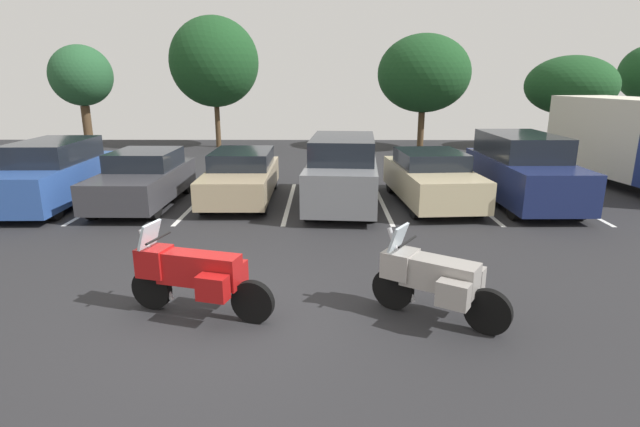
# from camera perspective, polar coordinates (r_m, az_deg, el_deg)

# --- Properties ---
(ground) EXTENTS (44.00, 44.00, 0.10)m
(ground) POSITION_cam_1_polar(r_m,az_deg,el_deg) (7.81, -11.35, -11.92)
(ground) COLOR #262628
(motorcycle_touring) EXTENTS (2.29, 1.05, 1.41)m
(motorcycle_touring) POSITION_cam_1_polar(r_m,az_deg,el_deg) (7.68, -14.35, -6.80)
(motorcycle_touring) COLOR black
(motorcycle_touring) RESTS_ON ground
(motorcycle_second) EXTENTS (1.85, 1.37, 1.37)m
(motorcycle_second) POSITION_cam_1_polar(r_m,az_deg,el_deg) (7.50, 13.03, -7.34)
(motorcycle_second) COLOR black
(motorcycle_second) RESTS_ON ground
(parking_stripes) EXTENTS (21.62, 4.93, 0.01)m
(parking_stripes) POSITION_cam_1_polar(r_m,az_deg,el_deg) (14.83, -13.96, 1.33)
(parking_stripes) COLOR silver
(parking_stripes) RESTS_ON ground
(car_blue) EXTENTS (1.94, 4.78, 1.79)m
(car_blue) POSITION_cam_1_polar(r_m,az_deg,el_deg) (15.88, -28.48, 4.04)
(car_blue) COLOR #2D519E
(car_blue) RESTS_ON ground
(car_charcoal) EXTENTS (1.87, 4.35, 1.50)m
(car_charcoal) POSITION_cam_1_polar(r_m,az_deg,el_deg) (14.83, -19.73, 3.78)
(car_charcoal) COLOR #38383D
(car_charcoal) RESTS_ON ground
(car_tan) EXTENTS (1.85, 4.48, 1.43)m
(car_tan) POSITION_cam_1_polar(r_m,az_deg,el_deg) (14.69, -9.05, 4.30)
(car_tan) COLOR tan
(car_tan) RESTS_ON ground
(car_grey) EXTENTS (2.20, 4.88, 1.93)m
(car_grey) POSITION_cam_1_polar(r_m,az_deg,el_deg) (13.87, 2.62, 4.84)
(car_grey) COLOR slate
(car_grey) RESTS_ON ground
(car_champagne) EXTENTS (2.21, 4.55, 1.49)m
(car_champagne) POSITION_cam_1_polar(r_m,az_deg,el_deg) (14.41, 12.73, 4.00)
(car_champagne) COLOR #C1B289
(car_champagne) RESTS_ON ground
(car_navy) EXTENTS (1.99, 4.77, 1.95)m
(car_navy) POSITION_cam_1_polar(r_m,az_deg,el_deg) (15.20, 22.38, 4.67)
(car_navy) COLOR navy
(car_navy) RESTS_ON ground
(box_truck) EXTENTS (3.16, 6.62, 2.85)m
(box_truck) POSITION_cam_1_polar(r_m,az_deg,el_deg) (19.26, 32.53, 7.18)
(box_truck) COLOR navy
(box_truck) RESTS_ON ground
(tree_far_left) EXTENTS (4.32, 4.32, 4.56)m
(tree_far_left) POSITION_cam_1_polar(r_m,az_deg,el_deg) (27.82, 27.00, 13.04)
(tree_far_left) COLOR #4C3823
(tree_far_left) RESTS_ON ground
(tree_far_right) EXTENTS (4.42, 4.42, 6.46)m
(tree_far_right) POSITION_cam_1_polar(r_m,az_deg,el_deg) (26.38, -12.11, 16.74)
(tree_far_right) COLOR #4C3823
(tree_far_right) RESTS_ON ground
(tree_center_right) EXTENTS (4.49, 4.49, 5.56)m
(tree_center_right) POSITION_cam_1_polar(r_m,az_deg,el_deg) (25.47, 11.91, 15.54)
(tree_center_right) COLOR #4C3823
(tree_center_right) RESTS_ON ground
(tree_center_left) EXTENTS (2.73, 2.73, 4.93)m
(tree_center_left) POSITION_cam_1_polar(r_m,az_deg,el_deg) (25.38, -25.87, 14.06)
(tree_center_left) COLOR #4C3823
(tree_center_left) RESTS_ON ground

